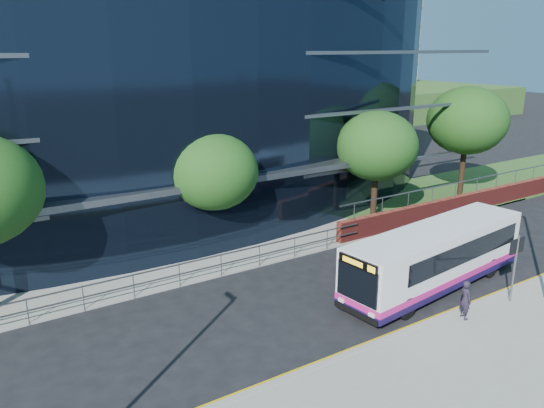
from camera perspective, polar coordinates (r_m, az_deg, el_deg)
ground at (r=21.24m, az=13.57°, el=-11.79°), size 200.00×200.00×0.00m
pavement_near at (r=18.67m, az=25.13°, el=-17.05°), size 80.00×8.00×0.15m
kerb at (r=20.62m, az=15.62°, el=-12.61°), size 80.00×0.25×0.16m
yellow_line_outer at (r=20.77m, az=15.19°, el=-12.59°), size 80.00×0.08×0.01m
yellow_line_inner at (r=20.85m, az=14.88°, el=-12.43°), size 80.00×0.08×0.01m
far_forecourt at (r=26.79m, az=-13.25°, el=-5.49°), size 50.00×8.00×0.10m
grass_verge at (r=45.73m, az=24.77°, el=2.62°), size 36.00×8.00×0.12m
glass_office at (r=34.95m, az=-16.62°, el=12.79°), size 44.00×23.10×16.00m
retaining_wall at (r=40.40m, az=26.11°, el=1.57°), size 34.00×0.40×2.11m
guard_railings at (r=22.42m, az=-14.70°, el=-7.95°), size 24.00×0.05×1.10m
apartment_block at (r=83.56m, az=0.66°, el=17.46°), size 60.00×42.00×30.00m
street_sign at (r=22.82m, az=24.77°, el=-4.94°), size 0.85×0.09×2.80m
tree_far_b at (r=25.31m, az=-6.31°, el=3.45°), size 4.29×4.29×6.05m
tree_far_c at (r=30.54m, az=11.22°, el=6.14°), size 4.62×4.62×6.51m
tree_far_d at (r=37.78m, az=20.27°, el=8.41°), size 5.28×5.28×7.44m
tree_dist_e at (r=65.06m, az=3.13°, el=11.87°), size 4.62×4.62×6.51m
tree_dist_f at (r=76.94m, az=12.17°, el=12.03°), size 4.29×4.29×6.05m
city_bus at (r=23.60m, az=17.30°, el=-5.35°), size 10.01×3.34×2.65m
pedestrian at (r=21.24m, az=20.10°, el=-9.63°), size 0.51×0.64×1.52m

